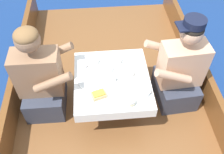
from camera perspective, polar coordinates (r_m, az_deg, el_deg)
ground_plane at (r=2.87m, az=-0.18°, el=-8.34°), size 60.00×60.00×0.00m
boat_deck at (r=2.74m, az=-0.19°, el=-6.52°), size 1.96×3.30×0.32m
gunwale_port at (r=2.62m, az=-21.44°, el=-3.79°), size 0.06×3.30×0.29m
gunwale_starboard at (r=2.71m, az=20.23°, el=-0.99°), size 0.06×3.30×0.29m
cockpit_table at (r=2.26m, az=0.00°, el=-1.06°), size 0.67×0.73×0.41m
person_port at (r=2.34m, az=-15.89°, el=-0.67°), size 0.53×0.44×0.96m
person_starboard at (r=2.41m, az=15.16°, el=1.22°), size 0.54×0.47×0.97m
plate_sandwich at (r=2.10m, az=-3.04°, el=-4.51°), size 0.18×0.18×0.01m
plate_bread at (r=2.21m, az=-5.53°, el=-1.06°), size 0.18×0.18×0.01m
sandwich at (r=2.07m, az=-3.07°, el=-4.06°), size 0.14×0.11×0.05m
bowl_port_near at (r=2.35m, az=-4.65°, el=3.64°), size 0.13×0.13×0.04m
bowl_starboard_near at (r=2.12m, az=7.05°, el=-3.16°), size 0.14×0.14×0.04m
bowl_center_far at (r=2.27m, az=-1.30°, el=1.85°), size 0.12×0.12×0.04m
coffee_cup_port at (r=2.24m, az=4.25°, el=0.89°), size 0.09×0.07×0.05m
coffee_cup_starboard at (r=2.19m, az=0.19°, el=-0.38°), size 0.09×0.07×0.05m
coffee_cup_center at (r=2.34m, az=1.46°, el=3.66°), size 0.09×0.06×0.06m
tin_can at (r=2.04m, az=4.42°, el=-5.83°), size 0.07×0.07×0.05m
utensil_knife_starboard at (r=2.13m, az=4.35°, el=-3.40°), size 0.15×0.11×0.00m
utensil_spoon_starboard at (r=2.42m, az=-6.17°, el=4.51°), size 0.09×0.16×0.01m
utensil_fork_starboard at (r=2.30m, az=-6.18°, el=1.57°), size 0.09×0.16×0.00m
utensil_knife_port at (r=2.44m, az=-2.78°, el=5.09°), size 0.15×0.11×0.00m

